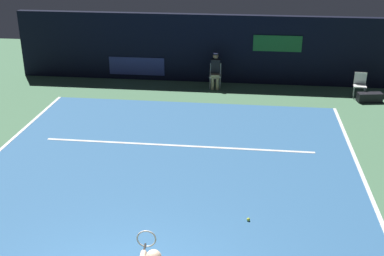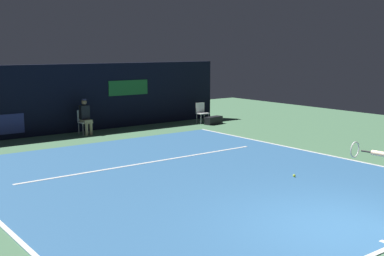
{
  "view_description": "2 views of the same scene",
  "coord_description": "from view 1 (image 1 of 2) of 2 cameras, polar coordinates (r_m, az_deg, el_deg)",
  "views": [
    {
      "loc": [
        1.92,
        -5.89,
        5.77
      ],
      "look_at": [
        0.53,
        5.46,
        0.99
      ],
      "focal_mm": 46.12,
      "sensor_mm": 36.0,
      "label": 1
    },
    {
      "loc": [
        -7.23,
        -4.99,
        3.17
      ],
      "look_at": [
        0.6,
        5.26,
        1.09
      ],
      "focal_mm": 46.18,
      "sensor_mm": 36.0,
      "label": 2
    }
  ],
  "objects": [
    {
      "name": "ground_plane",
      "position": [
        12.06,
        -3.07,
        -5.93
      ],
      "size": [
        28.89,
        28.89,
        0.0
      ],
      "primitive_type": "plane",
      "color": "#4C7A56"
    },
    {
      "name": "court_surface",
      "position": [
        12.06,
        -3.07,
        -5.9
      ],
      "size": [
        9.67,
        11.06,
        0.01
      ],
      "primitive_type": "cube",
      "color": "#336699",
      "rests_on": "ground"
    },
    {
      "name": "tennis_ball",
      "position": [
        10.52,
        6.54,
        -10.45
      ],
      "size": [
        0.07,
        0.07,
        0.07
      ],
      "primitive_type": "sphere",
      "color": "#CCE033",
      "rests_on": "court_surface"
    },
    {
      "name": "line_service",
      "position": [
        13.76,
        -1.7,
        -2.04
      ],
      "size": [
        7.54,
        0.1,
        0.01
      ],
      "primitive_type": "cube",
      "color": "white",
      "rests_on": "court_surface"
    },
    {
      "name": "courtside_chair_near",
      "position": [
        18.47,
        18.85,
        4.88
      ],
      "size": [
        0.48,
        0.46,
        0.88
      ],
      "color": "white",
      "rests_on": "ground"
    },
    {
      "name": "equipment_bag",
      "position": [
        18.2,
        19.85,
        3.35
      ],
      "size": [
        0.88,
        0.46,
        0.32
      ],
      "primitive_type": "cube",
      "rotation": [
        0.0,
        0.0,
        0.17
      ],
      "color": "black",
      "rests_on": "ground"
    },
    {
      "name": "line_sideline_left",
      "position": [
        12.24,
        19.75,
        -6.83
      ],
      "size": [
        0.1,
        11.06,
        0.01
      ],
      "primitive_type": "cube",
      "color": "white",
      "rests_on": "court_surface"
    },
    {
      "name": "line_judge_on_chair",
      "position": [
        18.48,
        2.72,
        6.69
      ],
      "size": [
        0.46,
        0.54,
        1.32
      ],
      "color": "white",
      "rests_on": "ground"
    },
    {
      "name": "back_wall",
      "position": [
        19.18,
        1.04,
        9.2
      ],
      "size": [
        14.41,
        0.33,
        2.6
      ],
      "color": "black",
      "rests_on": "ground"
    }
  ]
}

